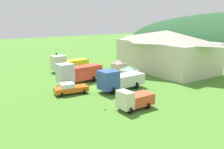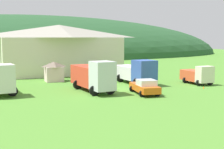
{
  "view_description": "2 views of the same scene",
  "coord_description": "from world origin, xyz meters",
  "px_view_note": "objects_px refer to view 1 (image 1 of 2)",
  "views": [
    {
      "loc": [
        33.65,
        -18.55,
        11.05
      ],
      "look_at": [
        2.13,
        2.72,
        2.15
      ],
      "focal_mm": 39.91,
      "sensor_mm": 36.0,
      "label": 1
    },
    {
      "loc": [
        -14.69,
        -33.72,
        6.16
      ],
      "look_at": [
        0.46,
        3.11,
        1.41
      ],
      "focal_mm": 49.91,
      "sensor_mm": 36.0,
      "label": 2
    }
  ],
  "objects_px": {
    "light_truck_cream": "(134,100)",
    "traffic_light_west": "(57,59)",
    "depot_building": "(166,50)",
    "service_pickup_orange": "(70,88)",
    "box_truck_blue": "(119,80)",
    "play_shed_cream": "(129,73)",
    "tow_truck_silver": "(78,73)",
    "play_shed_pink": "(118,66)",
    "traffic_cone_near_pickup": "(105,110)",
    "flatbed_truck_yellow": "(67,63)"
  },
  "relations": [
    {
      "from": "light_truck_cream",
      "to": "traffic_light_west",
      "type": "relative_size",
      "value": 1.23
    },
    {
      "from": "depot_building",
      "to": "service_pickup_orange",
      "type": "xyz_separation_m",
      "value": [
        4.0,
        -23.59,
        -3.45
      ]
    },
    {
      "from": "box_truck_blue",
      "to": "service_pickup_orange",
      "type": "xyz_separation_m",
      "value": [
        -2.47,
        -6.96,
        -0.83
      ]
    },
    {
      "from": "play_shed_cream",
      "to": "service_pickup_orange",
      "type": "bearing_deg",
      "value": -82.82
    },
    {
      "from": "depot_building",
      "to": "play_shed_cream",
      "type": "relative_size",
      "value": 7.22
    },
    {
      "from": "depot_building",
      "to": "box_truck_blue",
      "type": "xyz_separation_m",
      "value": [
        6.46,
        -16.63,
        -2.63
      ]
    },
    {
      "from": "tow_truck_silver",
      "to": "traffic_light_west",
      "type": "distance_m",
      "value": 11.81
    },
    {
      "from": "play_shed_pink",
      "to": "traffic_cone_near_pickup",
      "type": "distance_m",
      "value": 20.29
    },
    {
      "from": "play_shed_cream",
      "to": "tow_truck_silver",
      "type": "relative_size",
      "value": 0.35
    },
    {
      "from": "box_truck_blue",
      "to": "light_truck_cream",
      "type": "relative_size",
      "value": 1.68
    },
    {
      "from": "light_truck_cream",
      "to": "play_shed_pink",
      "type": "bearing_deg",
      "value": -121.23
    },
    {
      "from": "play_shed_pink",
      "to": "traffic_light_west",
      "type": "relative_size",
      "value": 0.75
    },
    {
      "from": "flatbed_truck_yellow",
      "to": "depot_building",
      "type": "bearing_deg",
      "value": 142.89
    },
    {
      "from": "play_shed_pink",
      "to": "flatbed_truck_yellow",
      "type": "bearing_deg",
      "value": -135.21
    },
    {
      "from": "light_truck_cream",
      "to": "service_pickup_orange",
      "type": "bearing_deg",
      "value": -70.32
    },
    {
      "from": "box_truck_blue",
      "to": "service_pickup_orange",
      "type": "distance_m",
      "value": 7.43
    },
    {
      "from": "depot_building",
      "to": "traffic_cone_near_pickup",
      "type": "bearing_deg",
      "value": -61.57
    },
    {
      "from": "play_shed_pink",
      "to": "light_truck_cream",
      "type": "bearing_deg",
      "value": -29.96
    },
    {
      "from": "depot_building",
      "to": "play_shed_pink",
      "type": "bearing_deg",
      "value": -107.21
    },
    {
      "from": "light_truck_cream",
      "to": "service_pickup_orange",
      "type": "relative_size",
      "value": 0.91
    },
    {
      "from": "play_shed_cream",
      "to": "light_truck_cream",
      "type": "bearing_deg",
      "value": -35.53
    },
    {
      "from": "tow_truck_silver",
      "to": "light_truck_cream",
      "type": "distance_m",
      "value": 14.71
    },
    {
      "from": "play_shed_pink",
      "to": "service_pickup_orange",
      "type": "distance_m",
      "value": 15.39
    },
    {
      "from": "traffic_light_west",
      "to": "box_truck_blue",
      "type": "bearing_deg",
      "value": 7.2
    },
    {
      "from": "play_shed_cream",
      "to": "traffic_cone_near_pickup",
      "type": "distance_m",
      "value": 15.19
    },
    {
      "from": "play_shed_pink",
      "to": "box_truck_blue",
      "type": "relative_size",
      "value": 0.36
    },
    {
      "from": "flatbed_truck_yellow",
      "to": "box_truck_blue",
      "type": "height_order",
      "value": "flatbed_truck_yellow"
    },
    {
      "from": "tow_truck_silver",
      "to": "service_pickup_orange",
      "type": "relative_size",
      "value": 1.6
    },
    {
      "from": "service_pickup_orange",
      "to": "traffic_cone_near_pickup",
      "type": "bearing_deg",
      "value": 102.49
    },
    {
      "from": "flatbed_truck_yellow",
      "to": "traffic_cone_near_pickup",
      "type": "height_order",
      "value": "flatbed_truck_yellow"
    },
    {
      "from": "play_shed_pink",
      "to": "traffic_light_west",
      "type": "bearing_deg",
      "value": -135.92
    },
    {
      "from": "box_truck_blue",
      "to": "traffic_light_west",
      "type": "distance_m",
      "value": 19.09
    },
    {
      "from": "light_truck_cream",
      "to": "box_truck_blue",
      "type": "bearing_deg",
      "value": -113.87
    },
    {
      "from": "flatbed_truck_yellow",
      "to": "light_truck_cream",
      "type": "xyz_separation_m",
      "value": [
        24.64,
        -2.31,
        -0.44
      ]
    },
    {
      "from": "depot_building",
      "to": "traffic_light_west",
      "type": "height_order",
      "value": "depot_building"
    },
    {
      "from": "play_shed_cream",
      "to": "light_truck_cream",
      "type": "distance_m",
      "value": 14.14
    },
    {
      "from": "flatbed_truck_yellow",
      "to": "play_shed_cream",
      "type": "bearing_deg",
      "value": 108.52
    },
    {
      "from": "flatbed_truck_yellow",
      "to": "service_pickup_orange",
      "type": "bearing_deg",
      "value": 61.57
    },
    {
      "from": "light_truck_cream",
      "to": "traffic_cone_near_pickup",
      "type": "height_order",
      "value": "light_truck_cream"
    },
    {
      "from": "traffic_light_west",
      "to": "flatbed_truck_yellow",
      "type": "bearing_deg",
      "value": 40.9
    },
    {
      "from": "flatbed_truck_yellow",
      "to": "box_truck_blue",
      "type": "distance_m",
      "value": 17.13
    },
    {
      "from": "traffic_light_west",
      "to": "depot_building",
      "type": "bearing_deg",
      "value": 56.76
    },
    {
      "from": "tow_truck_silver",
      "to": "light_truck_cream",
      "type": "relative_size",
      "value": 1.76
    },
    {
      "from": "play_shed_pink",
      "to": "flatbed_truck_yellow",
      "type": "distance_m",
      "value": 10.68
    },
    {
      "from": "depot_building",
      "to": "box_truck_blue",
      "type": "distance_m",
      "value": 18.03
    },
    {
      "from": "service_pickup_orange",
      "to": "box_truck_blue",
      "type": "bearing_deg",
      "value": 168.62
    },
    {
      "from": "play_shed_pink",
      "to": "tow_truck_silver",
      "type": "relative_size",
      "value": 0.34
    },
    {
      "from": "light_truck_cream",
      "to": "traffic_cone_near_pickup",
      "type": "distance_m",
      "value": 3.75
    },
    {
      "from": "flatbed_truck_yellow",
      "to": "service_pickup_orange",
      "type": "height_order",
      "value": "flatbed_truck_yellow"
    },
    {
      "from": "depot_building",
      "to": "tow_truck_silver",
      "type": "distance_m",
      "value": 20.14
    }
  ]
}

